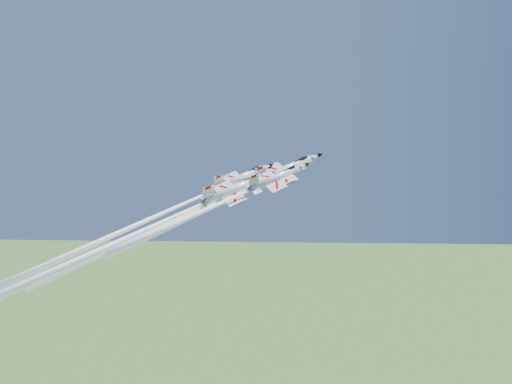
{
  "coord_description": "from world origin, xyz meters",
  "views": [
    {
      "loc": [
        3.58,
        -117.95,
        132.13
      ],
      "look_at": [
        0.0,
        0.0,
        105.96
      ],
      "focal_mm": 40.0,
      "sensor_mm": 36.0,
      "label": 1
    }
  ],
  "objects_px": {
    "jet_left": "(147,220)",
    "jet_slot": "(131,236)",
    "jet_lead": "(192,213)",
    "jet_right": "(218,204)"
  },
  "relations": [
    {
      "from": "jet_left",
      "to": "jet_slot",
      "type": "relative_size",
      "value": 0.94
    },
    {
      "from": "jet_lead",
      "to": "jet_slot",
      "type": "distance_m",
      "value": 13.21
    },
    {
      "from": "jet_lead",
      "to": "jet_left",
      "type": "relative_size",
      "value": 1.03
    },
    {
      "from": "jet_lead",
      "to": "jet_right",
      "type": "height_order",
      "value": "jet_lead"
    },
    {
      "from": "jet_lead",
      "to": "jet_slot",
      "type": "height_order",
      "value": "jet_lead"
    },
    {
      "from": "jet_left",
      "to": "jet_right",
      "type": "distance_m",
      "value": 16.32
    },
    {
      "from": "jet_right",
      "to": "jet_slot",
      "type": "xyz_separation_m",
      "value": [
        -16.97,
        -2.91,
        -5.83
      ]
    },
    {
      "from": "jet_left",
      "to": "jet_slot",
      "type": "height_order",
      "value": "jet_left"
    },
    {
      "from": "jet_lead",
      "to": "jet_slot",
      "type": "relative_size",
      "value": 0.97
    },
    {
      "from": "jet_lead",
      "to": "jet_slot",
      "type": "bearing_deg",
      "value": -86.65
    }
  ]
}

